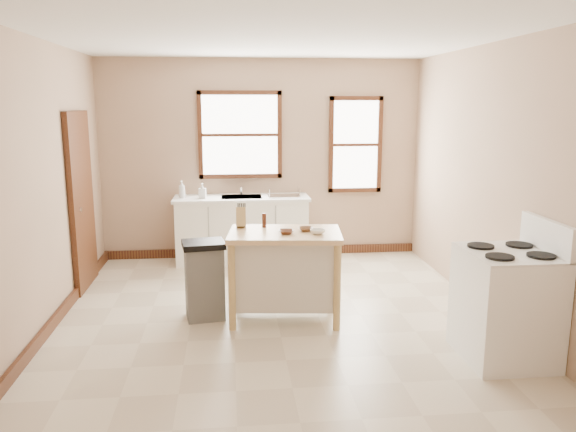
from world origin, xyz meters
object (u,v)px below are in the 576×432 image
object	(u,v)px
soap_bottle_a	(182,189)
dish_rack	(284,193)
knife_block	(241,218)
bowl_b	(306,229)
trash_bin	(204,280)
gas_stove	(507,290)
kitchen_island	(285,276)
pepper_grinder	(264,220)
soap_bottle_b	(202,191)
bowl_c	(318,232)
bowl_a	(286,232)

from	to	relation	value
soap_bottle_a	dish_rack	size ratio (longest dim) A/B	0.54
knife_block	bowl_b	distance (m)	0.70
dish_rack	trash_bin	bearing A→B (deg)	-128.85
gas_stove	kitchen_island	bearing A→B (deg)	148.44
kitchen_island	pepper_grinder	bearing A→B (deg)	136.66
knife_block	gas_stove	xyz separation A→B (m)	(2.24, -1.36, -0.40)
pepper_grinder	gas_stove	size ratio (longest dim) A/B	0.12
soap_bottle_b	gas_stove	distance (m)	4.24
trash_bin	bowl_c	bearing A→B (deg)	-20.32
knife_block	bowl_a	bearing A→B (deg)	-37.48
pepper_grinder	trash_bin	xyz separation A→B (m)	(-0.63, -0.13, -0.59)
soap_bottle_a	dish_rack	bearing A→B (deg)	18.86
soap_bottle_a	knife_block	world-z (taller)	soap_bottle_a
trash_bin	gas_stove	xyz separation A→B (m)	(2.62, -1.20, 0.21)
pepper_grinder	trash_bin	bearing A→B (deg)	-168.26
bowl_a	kitchen_island	bearing A→B (deg)	94.03
knife_block	bowl_c	world-z (taller)	knife_block
pepper_grinder	bowl_c	bearing A→B (deg)	-35.21
dish_rack	bowl_a	bearing A→B (deg)	-107.37
soap_bottle_b	bowl_b	world-z (taller)	soap_bottle_b
soap_bottle_b	pepper_grinder	size ratio (longest dim) A/B	1.35
kitchen_island	pepper_grinder	xyz separation A→B (m)	(-0.19, 0.23, 0.53)
soap_bottle_b	trash_bin	distance (m)	2.12
bowl_a	gas_stove	distance (m)	2.09
kitchen_island	bowl_a	distance (m)	0.49
pepper_grinder	bowl_c	world-z (taller)	pepper_grinder
soap_bottle_b	knife_block	distance (m)	1.93
trash_bin	soap_bottle_b	bearing A→B (deg)	83.68
kitchen_island	bowl_c	world-z (taller)	bowl_c
soap_bottle_b	knife_block	world-z (taller)	soap_bottle_b
dish_rack	pepper_grinder	distance (m)	1.96
soap_bottle_a	bowl_c	world-z (taller)	soap_bottle_a
soap_bottle_a	bowl_c	bearing A→B (deg)	-37.01
bowl_b	bowl_c	distance (m)	0.17
bowl_a	bowl_b	size ratio (longest dim) A/B	1.00
bowl_c	gas_stove	size ratio (longest dim) A/B	0.12
bowl_b	soap_bottle_a	bearing A→B (deg)	123.10
soap_bottle_b	knife_block	size ratio (longest dim) A/B	1.01
pepper_grinder	bowl_b	bearing A→B (deg)	-27.55
kitchen_island	bowl_a	bearing A→B (deg)	-79.60
bowl_c	trash_bin	distance (m)	1.27
dish_rack	trash_bin	world-z (taller)	dish_rack
gas_stove	bowl_a	bearing A→B (deg)	150.36
bowl_b	gas_stove	world-z (taller)	gas_stove
pepper_grinder	dish_rack	bearing A→B (deg)	78.52
soap_bottle_b	bowl_b	xyz separation A→B (m)	(1.13, -2.11, -0.09)
knife_block	bowl_a	size ratio (longest dim) A/B	1.31
kitchen_island	knife_block	bearing A→B (deg)	155.97
bowl_a	bowl_c	bearing A→B (deg)	-8.26
kitchen_island	trash_bin	distance (m)	0.83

